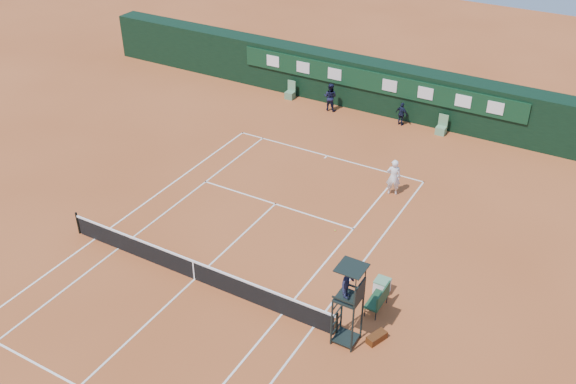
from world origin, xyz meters
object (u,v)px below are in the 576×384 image
at_px(cooler, 382,286).
at_px(player, 394,177).
at_px(tennis_net, 194,269).
at_px(umpire_chair, 349,289).
at_px(player_bench, 379,299).

distance_m(cooler, player, 7.45).
relative_size(tennis_net, umpire_chair, 3.77).
bearing_deg(cooler, player_bench, -73.61).
distance_m(umpire_chair, player_bench, 2.81).
height_order(player_bench, player, player).
xyz_separation_m(tennis_net, cooler, (6.91, 3.03, -0.18)).
xyz_separation_m(tennis_net, player, (4.50, 10.05, 0.44)).
relative_size(player_bench, player, 0.63).
bearing_deg(player, tennis_net, 45.68).
height_order(tennis_net, player, player).
relative_size(tennis_net, cooler, 20.00).
bearing_deg(player_bench, umpire_chair, -101.26).
height_order(tennis_net, player_bench, same).
xyz_separation_m(umpire_chair, player_bench, (0.41, 2.06, -1.86)).
height_order(cooler, player, player).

